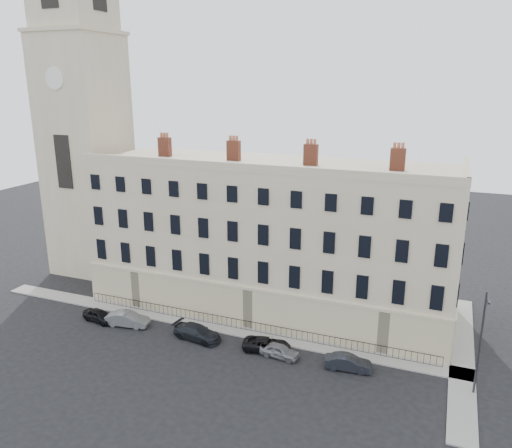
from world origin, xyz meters
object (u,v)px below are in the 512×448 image
at_px(car_b, 127,319).
at_px(car_f, 348,363).
at_px(car_e, 280,351).
at_px(car_a, 99,316).
at_px(car_d, 267,345).
at_px(streetlamp, 481,339).
at_px(car_c, 197,332).

bearing_deg(car_b, car_f, -98.15).
xyz_separation_m(car_e, car_f, (5.82, 0.23, 0.04)).
distance_m(car_a, car_e, 18.61).
height_order(car_d, streetlamp, streetlamp).
height_order(car_f, streetlamp, streetlamp).
bearing_deg(car_a, car_e, -79.63).
height_order(car_d, car_e, car_e).
xyz_separation_m(car_a, car_e, (18.61, 0.25, -0.02)).
distance_m(car_c, streetlamp, 23.64).
relative_size(car_e, streetlamp, 0.41).
bearing_deg(car_f, car_e, 85.72).
bearing_deg(car_f, car_a, 84.57).
bearing_deg(car_c, streetlamp, -82.25).
bearing_deg(car_f, car_d, 80.91).
relative_size(car_c, car_d, 1.10).
height_order(car_b, car_f, car_b).
distance_m(car_c, car_f, 13.82).
bearing_deg(streetlamp, car_c, -177.06).
bearing_deg(car_c, car_f, -82.38).
relative_size(car_a, car_d, 0.85).
xyz_separation_m(car_b, car_c, (7.48, 0.15, -0.02)).
xyz_separation_m(car_e, streetlamp, (15.31, 0.35, 4.03)).
height_order(car_d, car_f, car_f).
height_order(car_a, streetlamp, streetlamp).
xyz_separation_m(car_a, car_c, (10.62, 0.41, 0.06)).
bearing_deg(car_b, car_c, -97.64).
distance_m(car_e, streetlamp, 15.83).
bearing_deg(car_d, streetlamp, -98.87).
relative_size(car_b, car_d, 0.99).
relative_size(car_d, streetlamp, 0.51).
xyz_separation_m(car_d, streetlamp, (16.69, -0.20, 4.03)).
distance_m(car_c, car_d, 6.63).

